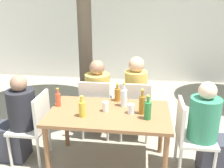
% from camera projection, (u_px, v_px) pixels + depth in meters
% --- Properties ---
extents(ground_plane, '(30.00, 30.00, 0.00)m').
position_uv_depth(ground_plane, '(109.00, 165.00, 3.23)').
color(ground_plane, gray).
extents(cafe_building_wall, '(10.00, 0.08, 2.80)m').
position_uv_depth(cafe_building_wall, '(129.00, 25.00, 6.20)').
color(cafe_building_wall, silver).
rests_on(cafe_building_wall, ground_plane).
extents(dining_table_front, '(1.45, 0.86, 0.76)m').
position_uv_depth(dining_table_front, '(109.00, 118.00, 3.02)').
color(dining_table_front, brown).
rests_on(dining_table_front, ground_plane).
extents(patio_chair_0, '(0.44, 0.44, 0.93)m').
position_uv_depth(patio_chair_0, '(35.00, 123.00, 3.18)').
color(patio_chair_0, beige).
rests_on(patio_chair_0, ground_plane).
extents(patio_chair_1, '(0.44, 0.44, 0.93)m').
position_uv_depth(patio_chair_1, '(189.00, 133.00, 2.94)').
color(patio_chair_1, beige).
rests_on(patio_chair_1, ground_plane).
extents(patio_chair_2, '(0.44, 0.44, 0.93)m').
position_uv_depth(patio_chair_2, '(96.00, 105.00, 3.72)').
color(patio_chair_2, beige).
rests_on(patio_chair_2, ground_plane).
extents(patio_chair_3, '(0.44, 0.44, 0.93)m').
position_uv_depth(patio_chair_3, '(135.00, 107.00, 3.65)').
color(patio_chair_3, beige).
rests_on(patio_chair_3, ground_plane).
extents(person_seated_0, '(0.57, 0.35, 1.17)m').
position_uv_depth(person_seated_0, '(17.00, 123.00, 3.21)').
color(person_seated_0, '#383842').
rests_on(person_seated_0, ground_plane).
extents(person_seated_1, '(0.57, 0.35, 1.18)m').
position_uv_depth(person_seated_1, '(210.00, 135.00, 2.92)').
color(person_seated_1, '#383842').
rests_on(person_seated_1, ground_plane).
extents(person_seated_2, '(0.38, 0.59, 1.19)m').
position_uv_depth(person_seated_2, '(99.00, 99.00, 3.94)').
color(person_seated_2, '#383842').
rests_on(person_seated_2, ground_plane).
extents(person_seated_3, '(0.33, 0.57, 1.25)m').
position_uv_depth(person_seated_3, '(136.00, 99.00, 3.86)').
color(person_seated_3, '#383842').
rests_on(person_seated_3, ground_plane).
extents(oil_cruet_0, '(0.08, 0.08, 0.25)m').
position_uv_depth(oil_cruet_0, '(82.00, 109.00, 2.84)').
color(oil_cruet_0, gold).
rests_on(oil_cruet_0, dining_table_front).
extents(green_bottle_1, '(0.08, 0.08, 0.29)m').
position_uv_depth(green_bottle_1, '(148.00, 110.00, 2.78)').
color(green_bottle_1, '#287A38').
rests_on(green_bottle_1, dining_table_front).
extents(water_bottle_2, '(0.08, 0.08, 0.31)m').
position_uv_depth(water_bottle_2, '(124.00, 97.00, 3.11)').
color(water_bottle_2, silver).
rests_on(water_bottle_2, dining_table_front).
extents(amber_bottle_3, '(0.07, 0.07, 0.30)m').
position_uv_depth(amber_bottle_3, '(142.00, 104.00, 2.90)').
color(amber_bottle_3, '#9E661E').
rests_on(amber_bottle_3, dining_table_front).
extents(amber_bottle_4, '(0.08, 0.08, 0.24)m').
position_uv_depth(amber_bottle_4, '(117.00, 94.00, 3.28)').
color(amber_bottle_4, '#9E661E').
rests_on(amber_bottle_4, dining_table_front).
extents(soda_bottle_5, '(0.06, 0.06, 0.24)m').
position_uv_depth(soda_bottle_5, '(58.00, 99.00, 3.12)').
color(soda_bottle_5, '#DB4C2D').
rests_on(soda_bottle_5, dining_table_front).
extents(drinking_glass_0, '(0.07, 0.07, 0.12)m').
position_uv_depth(drinking_glass_0, '(105.00, 107.00, 2.99)').
color(drinking_glass_0, silver).
rests_on(drinking_glass_0, dining_table_front).
extents(drinking_glass_1, '(0.08, 0.08, 0.12)m').
position_uv_depth(drinking_glass_1, '(131.00, 109.00, 2.93)').
color(drinking_glass_1, white).
rests_on(drinking_glass_1, dining_table_front).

